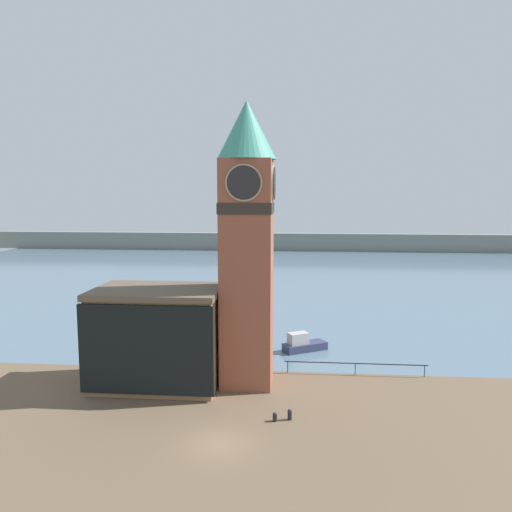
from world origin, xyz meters
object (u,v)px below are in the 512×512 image
object	(u,v)px
boat_near	(303,344)
mooring_bollard_far	(290,414)
clock_tower	(247,238)
pier_building	(158,336)
mooring_bollard_near	(275,417)

from	to	relation	value
boat_near	mooring_bollard_far	bearing A→B (deg)	-123.43
clock_tower	mooring_bollard_far	xyz separation A→B (m)	(3.80, -6.78, -12.13)
clock_tower	pier_building	world-z (taller)	clock_tower
mooring_bollard_near	clock_tower	bearing A→B (deg)	111.18
mooring_bollard_near	mooring_bollard_far	bearing A→B (deg)	16.61
pier_building	boat_near	distance (m)	16.37
clock_tower	boat_near	distance (m)	15.86
mooring_bollard_near	mooring_bollard_far	world-z (taller)	mooring_bollard_far
clock_tower	boat_near	size ratio (longest dim) A/B	4.93
clock_tower	boat_near	xyz separation A→B (m)	(4.81, 9.38, -11.85)
clock_tower	mooring_bollard_near	bearing A→B (deg)	-68.82
pier_building	mooring_bollard_near	bearing A→B (deg)	-31.43
boat_near	mooring_bollard_near	bearing A→B (deg)	-126.97
clock_tower	mooring_bollard_far	world-z (taller)	clock_tower
boat_near	mooring_bollard_far	world-z (taller)	boat_near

